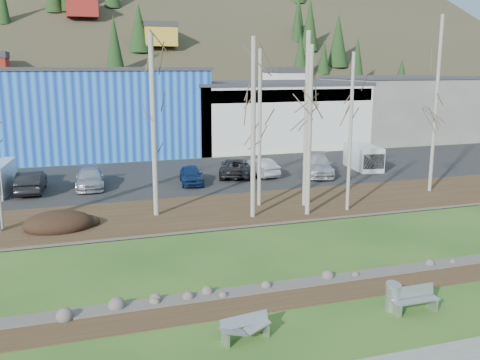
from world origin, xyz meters
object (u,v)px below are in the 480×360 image
object	(u,v)px
car_3	(191,175)
car_6	(318,165)
seagull	(420,287)
car_5	(236,167)
car_1	(31,181)
car_4	(259,167)
litter_bin	(393,298)
bench_damaged	(245,328)
bench_intact	(414,299)
van_white	(364,157)
car_2	(90,178)

from	to	relation	value
car_3	car_6	bearing A→B (deg)	7.94
seagull	car_5	world-z (taller)	car_5
car_1	car_4	bearing A→B (deg)	-174.26
litter_bin	bench_damaged	bearing A→B (deg)	-176.70
bench_intact	car_3	distance (m)	22.24
car_5	van_white	size ratio (longest dim) A/B	1.08
car_3	car_6	size ratio (longest dim) A/B	0.72
car_1	car_3	size ratio (longest dim) A/B	1.17
bench_damaged	car_3	world-z (taller)	car_3
car_3	van_white	xyz separation A→B (m)	(14.71, 1.08, 0.31)
bench_intact	car_6	size ratio (longest dim) A/B	0.34
litter_bin	car_2	size ratio (longest dim) A/B	0.20
car_6	car_3	bearing A→B (deg)	-159.25
bench_intact	litter_bin	distance (m)	0.71
car_2	car_4	size ratio (longest dim) A/B	1.12
bench_damaged	car_4	distance (m)	24.88
bench_damaged	car_3	size ratio (longest dim) A/B	0.45
car_4	car_5	xyz separation A→B (m)	(-1.73, 0.46, 0.02)
seagull	litter_bin	bearing A→B (deg)	-126.38
car_2	seagull	bearing A→B (deg)	-59.40
bench_intact	car_2	world-z (taller)	car_2
bench_damaged	car_6	bearing A→B (deg)	50.12
bench_damaged	seagull	distance (m)	7.63
seagull	car_6	size ratio (longest dim) A/B	0.07
seagull	car_3	bearing A→B (deg)	126.21
car_6	litter_bin	bearing A→B (deg)	-89.08
seagull	car_2	distance (m)	24.28
seagull	car_1	bearing A→B (deg)	149.71
seagull	van_white	size ratio (longest dim) A/B	0.08
car_1	car_5	size ratio (longest dim) A/B	0.90
bench_damaged	car_6	xyz separation A→B (m)	(13.40, 22.06, 0.53)
car_2	car_5	size ratio (longest dim) A/B	0.92
bench_intact	car_6	xyz separation A→B (m)	(7.18, 22.07, 0.46)
car_2	van_white	bearing A→B (deg)	3.91
bench_intact	car_5	world-z (taller)	car_5
car_1	car_2	world-z (taller)	car_1
car_1	car_6	size ratio (longest dim) A/B	0.85
bench_damaged	car_2	size ratio (longest dim) A/B	0.37
van_white	litter_bin	bearing A→B (deg)	-109.84
bench_intact	bench_damaged	xyz separation A→B (m)	(-6.22, 0.01, -0.07)
car_1	van_white	distance (m)	25.45
car_1	car_4	distance (m)	16.33
litter_bin	car_3	xyz separation A→B (m)	(-2.19, 21.72, 0.33)
car_6	bench_intact	bearing A→B (deg)	-87.33
seagull	car_4	bearing A→B (deg)	111.11
car_2	litter_bin	bearing A→B (deg)	-64.51
car_1	car_3	distance (m)	10.77
litter_bin	car_1	size ratio (longest dim) A/B	0.20
bench_damaged	car_3	xyz separation A→B (m)	(3.40, 22.05, 0.42)
litter_bin	seagull	bearing A→B (deg)	28.63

